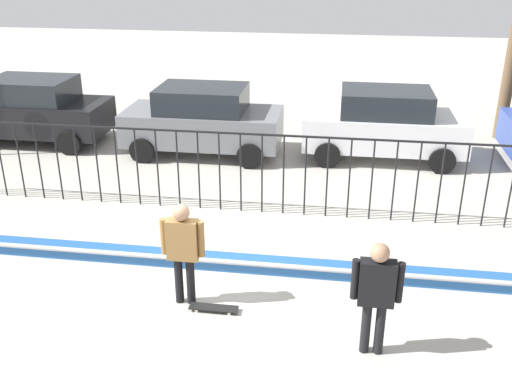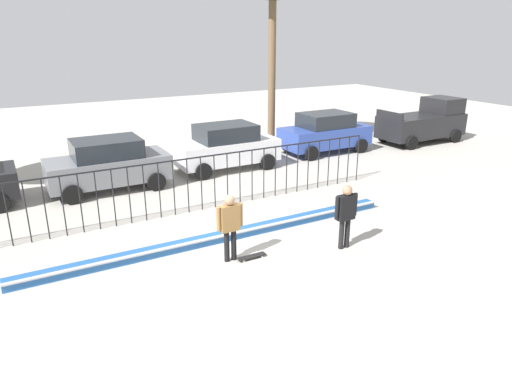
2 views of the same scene
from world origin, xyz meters
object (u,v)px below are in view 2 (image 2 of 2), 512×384
object	(u,v)px
parked_car_white	(226,146)
pickup_truck	(424,122)
skateboard	(252,256)
parked_car_gray	(108,164)
skateboarder	(230,222)
parked_car_blue	(325,132)
camera_operator	(346,211)

from	to	relation	value
parked_car_white	pickup_truck	bearing A→B (deg)	-5.02
skateboard	pickup_truck	bearing A→B (deg)	18.82
parked_car_gray	skateboarder	bearing A→B (deg)	-75.10
skateboarder	parked_car_blue	xyz separation A→B (m)	(8.92, 7.88, -0.10)
pickup_truck	parked_car_white	bearing A→B (deg)	174.19
skateboard	pickup_truck	size ratio (longest dim) A/B	0.17
skateboarder	skateboard	world-z (taller)	skateboarder
skateboarder	skateboard	distance (m)	1.15
parked_car_blue	pickup_truck	bearing A→B (deg)	-7.48
skateboarder	skateboard	xyz separation A→B (m)	(0.51, -0.19, -1.01)
skateboarder	parked_car_gray	size ratio (longest dim) A/B	0.41
skateboard	parked_car_white	distance (m)	8.41
parked_car_gray	parked_car_white	distance (m)	4.95
skateboarder	parked_car_gray	xyz separation A→B (m)	(-1.39, 7.23, -0.10)
skateboarder	pickup_truck	xyz separation A→B (m)	(14.81, 7.14, -0.03)
skateboarder	camera_operator	xyz separation A→B (m)	(3.00, -0.84, 0.00)
camera_operator	pickup_truck	world-z (taller)	pickup_truck
skateboarder	camera_operator	world-z (taller)	camera_operator
pickup_truck	parked_car_gray	bearing A→B (deg)	176.19
skateboarder	parked_car_white	size ratio (longest dim) A/B	0.41
parked_car_gray	parked_car_blue	distance (m)	10.33
parked_car_blue	pickup_truck	xyz separation A→B (m)	(5.89, -0.73, 0.06)
parked_car_gray	pickup_truck	xyz separation A→B (m)	(16.20, -0.09, 0.06)
skateboard	parked_car_blue	size ratio (longest dim) A/B	0.19
camera_operator	pickup_truck	distance (m)	14.25
parked_car_gray	parked_car_blue	size ratio (longest dim) A/B	1.00
pickup_truck	skateboarder	bearing A→B (deg)	-157.75
camera_operator	parked_car_white	xyz separation A→B (m)	(0.55, 8.44, -0.10)
parked_car_blue	skateboard	bearing A→B (deg)	-136.60
parked_car_white	parked_car_blue	size ratio (longest dim) A/B	1.00
skateboard	camera_operator	bearing A→B (deg)	-23.00
parked_car_gray	parked_car_white	bearing A→B (deg)	8.30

